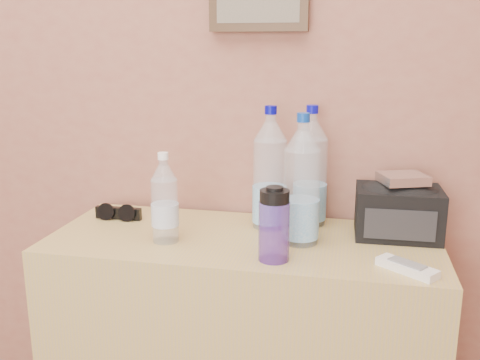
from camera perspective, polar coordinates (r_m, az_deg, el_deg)
name	(u,v)px	position (r m, az deg, el deg)	size (l,w,h in m)	color
dresser	(243,346)	(1.70, 0.28, -17.24)	(1.12, 0.46, 0.70)	tan
pet_large_b	(270,175)	(1.60, 3.21, 0.57)	(0.10, 0.10, 0.37)	silver
pet_large_c	(310,173)	(1.64, 7.51, 0.79)	(0.10, 0.10, 0.37)	white
pet_large_d	(301,187)	(1.47, 6.57, -0.74)	(0.10, 0.10, 0.36)	white
pet_small	(165,203)	(1.50, -8.04, -2.44)	(0.07, 0.07, 0.25)	white
nalgene_bottle	(274,224)	(1.36, 3.66, -4.75)	(0.08, 0.08, 0.19)	#56299F
sunglasses	(119,213)	(1.75, -12.83, -3.47)	(0.15, 0.06, 0.04)	black
ac_remote	(407,268)	(1.38, 17.38, -8.91)	(0.15, 0.05, 0.02)	silver
toiletry_bag	(398,209)	(1.60, 16.52, -2.99)	(0.24, 0.17, 0.16)	black
foil_packet	(403,179)	(1.57, 16.98, 0.15)	(0.12, 0.10, 0.03)	silver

